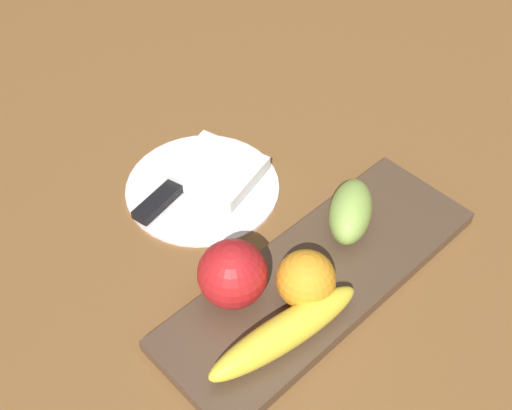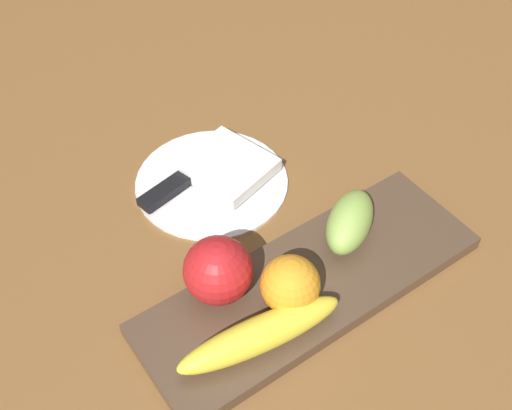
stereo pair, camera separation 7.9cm
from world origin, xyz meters
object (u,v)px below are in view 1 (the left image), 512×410
fruit_tray (317,275)px  banana (285,332)px  knife (169,192)px  apple (232,274)px  grape_bunch (351,211)px  folded_napkin (217,170)px  orange_near_apple (306,279)px  dinner_plate (203,186)px

fruit_tray → banana: (-0.10, -0.04, 0.03)m
knife → apple: bearing=-116.9°
apple → grape_bunch: 0.18m
grape_bunch → folded_napkin: (-0.05, 0.19, -0.03)m
banana → orange_near_apple: bearing=-148.2°
grape_bunch → dinner_plate: size_ratio=0.47×
folded_napkin → knife: 0.07m
apple → grape_bunch: size_ratio=0.80×
fruit_tray → dinner_plate: bearing=90.0°
banana → apple: bearing=-82.6°
banana → dinner_plate: bearing=-102.8°
fruit_tray → grape_bunch: (0.08, 0.02, 0.04)m
orange_near_apple → dinner_plate: orange_near_apple is taller
orange_near_apple → knife: 0.25m
apple → folded_napkin: bearing=54.2°
grape_bunch → banana: bearing=-160.9°
orange_near_apple → grape_bunch: bearing=16.9°
fruit_tray → banana: size_ratio=2.22×
apple → banana: (-0.00, -0.08, -0.02)m
banana → orange_near_apple: orange_near_apple is taller
banana → dinner_plate: (0.10, 0.25, -0.03)m
orange_near_apple → apple: bearing=134.2°
fruit_tray → apple: bearing=156.2°
orange_near_apple → folded_napkin: bearing=73.9°
fruit_tray → apple: (-0.10, 0.04, 0.05)m
banana → grape_bunch: (0.18, 0.06, 0.01)m
dinner_plate → knife: (-0.05, 0.01, 0.01)m
fruit_tray → dinner_plate: size_ratio=2.02×
orange_near_apple → folded_napkin: orange_near_apple is taller
apple → grape_bunch: apple is taller
orange_near_apple → folded_napkin: 0.24m
apple → folded_napkin: 0.21m
knife → dinner_plate: bearing=-29.4°
grape_bunch → folded_napkin: size_ratio=0.89×
folded_napkin → grape_bunch: bearing=-75.0°
orange_near_apple → grape_bunch: 0.12m
grape_bunch → dinner_plate: bearing=112.0°
fruit_tray → orange_near_apple: 0.06m
apple → dinner_plate: bearing=60.4°
orange_near_apple → dinner_plate: size_ratio=0.32×
knife → grape_bunch: bearing=-70.7°
grape_bunch → knife: 0.24m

